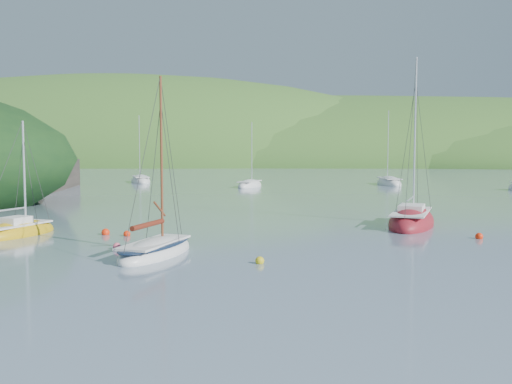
# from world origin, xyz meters

# --- Properties ---
(ground) EXTENTS (700.00, 700.00, 0.00)m
(ground) POSITION_xyz_m (0.00, 0.00, 0.00)
(ground) COLOR slate
(ground) RESTS_ON ground
(shoreline_hills) EXTENTS (690.00, 135.00, 56.00)m
(shoreline_hills) POSITION_xyz_m (-9.66, 172.42, 0.00)
(shoreline_hills) COLOR #3F6727
(shoreline_hills) RESTS_ON ground
(daysailer_white) EXTENTS (3.46, 6.19, 8.99)m
(daysailer_white) POSITION_xyz_m (-3.81, 2.79, 0.21)
(daysailer_white) COLOR white
(daysailer_white) RESTS_ON ground
(sloop_red) EXTENTS (4.92, 8.44, 11.82)m
(sloop_red) POSITION_xyz_m (10.10, 14.04, 0.22)
(sloop_red) COLOR maroon
(sloop_red) RESTS_ON ground
(sailboat_yellow) EXTENTS (3.64, 5.82, 7.20)m
(sailboat_yellow) POSITION_xyz_m (-13.24, 8.11, 0.17)
(sailboat_yellow) COLOR gold
(sailboat_yellow) RESTS_ON ground
(distant_sloop_a) EXTENTS (3.80, 6.71, 9.07)m
(distant_sloop_a) POSITION_xyz_m (-3.56, 49.60, 0.16)
(distant_sloop_a) COLOR white
(distant_sloop_a) RESTS_ON ground
(distant_sloop_b) EXTENTS (3.48, 7.97, 11.04)m
(distant_sloop_b) POSITION_xyz_m (14.99, 55.55, 0.19)
(distant_sloop_b) COLOR white
(distant_sloop_b) RESTS_ON ground
(distant_sloop_c) EXTENTS (5.21, 7.88, 10.62)m
(distant_sloop_c) POSITION_xyz_m (-20.25, 57.99, 0.18)
(distant_sloop_c) COLOR white
(distant_sloop_c) RESTS_ON ground
(mooring_buoys) EXTENTS (21.56, 8.12, 0.47)m
(mooring_buoys) POSITION_xyz_m (-1.78, 6.72, 0.12)
(mooring_buoys) COLOR gold
(mooring_buoys) RESTS_ON ground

